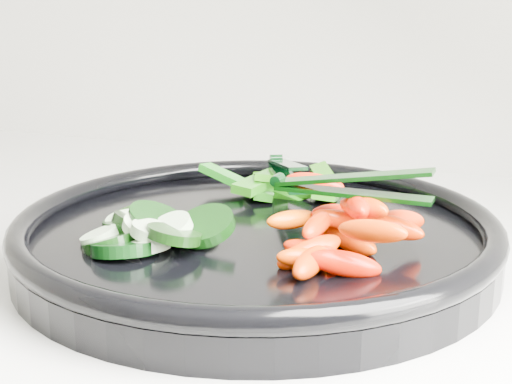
% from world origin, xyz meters
% --- Properties ---
extents(veggie_tray, '(0.47, 0.47, 0.04)m').
position_xyz_m(veggie_tray, '(-0.15, 1.64, 0.95)').
color(veggie_tray, black).
rests_on(veggie_tray, counter).
extents(cucumber_pile, '(0.13, 0.12, 0.04)m').
position_xyz_m(cucumber_pile, '(-0.22, 1.59, 0.96)').
color(cucumber_pile, black).
rests_on(cucumber_pile, veggie_tray).
extents(carrot_pile, '(0.12, 0.15, 0.06)m').
position_xyz_m(carrot_pile, '(-0.08, 1.62, 0.97)').
color(carrot_pile, '#F64400').
rests_on(carrot_pile, veggie_tray).
extents(pepper_pile, '(0.14, 0.11, 0.04)m').
position_xyz_m(pepper_pile, '(-0.18, 1.75, 0.96)').
color(pepper_pile, '#0B6F0A').
rests_on(pepper_pile, veggie_tray).
extents(tong_carrot, '(0.11, 0.02, 0.02)m').
position_xyz_m(tong_carrot, '(-0.08, 1.62, 1.00)').
color(tong_carrot, black).
rests_on(tong_carrot, carrot_pile).
extents(tong_pepper, '(0.07, 0.10, 0.02)m').
position_xyz_m(tong_pepper, '(-0.17, 1.74, 0.98)').
color(tong_pepper, black).
rests_on(tong_pepper, pepper_pile).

